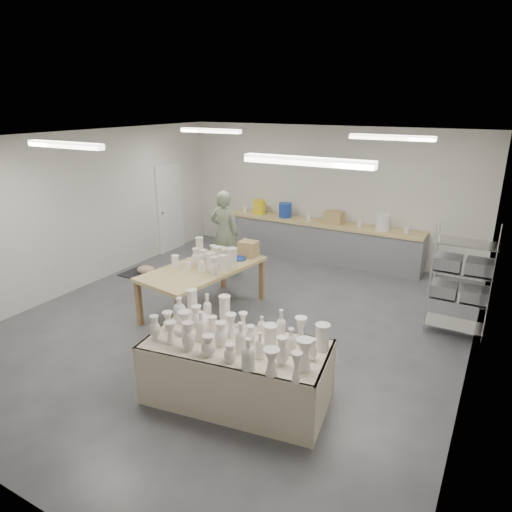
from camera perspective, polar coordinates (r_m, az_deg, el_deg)
The scene contains 9 objects.
room at distance 7.13m, azimuth -3.04°, elevation 7.01°, with size 8.00×8.02×3.00m.
back_counter at distance 10.60m, azimuth 7.95°, elevation 2.09°, with size 4.60×0.60×1.24m.
wire_shelf at distance 7.68m, azimuth 24.28°, elevation -2.68°, with size 0.88×0.48×1.80m.
drying_table at distance 5.70m, azimuth -2.48°, elevation -13.79°, with size 2.34×1.37×1.15m.
work_table at distance 7.89m, azimuth -5.77°, elevation -1.13°, with size 1.42×2.34×1.16m.
rug at distance 9.98m, azimuth -13.52°, elevation -2.24°, with size 1.00×0.70×0.02m, color black.
cat at distance 9.92m, azimuth -13.53°, elevation -1.73°, with size 0.52×0.45×0.19m.
potter at distance 9.56m, azimuth -3.94°, elevation 2.91°, with size 0.65×0.43×1.78m, color gray.
red_stool at distance 9.96m, azimuth -3.01°, elevation 0.02°, with size 0.40×0.40×0.34m.
Camera 1 is at (3.62, -5.81, 3.52)m, focal length 32.00 mm.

